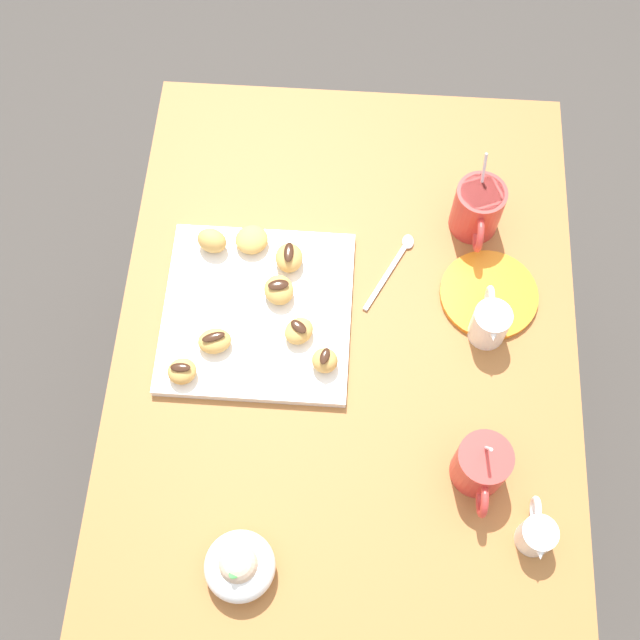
# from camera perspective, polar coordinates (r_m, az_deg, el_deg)

# --- Properties ---
(ground_plane) EXTENTS (8.00, 8.00, 0.00)m
(ground_plane) POSITION_cam_1_polar(r_m,az_deg,el_deg) (2.02, 1.26, -9.26)
(ground_plane) COLOR #423D38
(dining_table) EXTENTS (0.99, 0.75, 0.73)m
(dining_table) POSITION_cam_1_polar(r_m,az_deg,el_deg) (1.46, 1.72, -3.08)
(dining_table) COLOR #A36633
(dining_table) RESTS_ON ground_plane
(pastry_plate_square) EXTENTS (0.30, 0.30, 0.02)m
(pastry_plate_square) POSITION_cam_1_polar(r_m,az_deg,el_deg) (1.34, -4.39, 0.56)
(pastry_plate_square) COLOR white
(pastry_plate_square) RESTS_ON dining_table
(coffee_mug_red_left) EXTENTS (0.12, 0.08, 0.15)m
(coffee_mug_red_left) POSITION_cam_1_polar(r_m,az_deg,el_deg) (1.40, 10.95, 7.64)
(coffee_mug_red_left) COLOR red
(coffee_mug_red_left) RESTS_ON dining_table
(coffee_mug_red_right) EXTENTS (0.12, 0.08, 0.13)m
(coffee_mug_red_right) POSITION_cam_1_polar(r_m,az_deg,el_deg) (1.23, 11.21, -9.94)
(coffee_mug_red_right) COLOR red
(coffee_mug_red_right) RESTS_ON dining_table
(cream_pitcher_white) EXTENTS (0.10, 0.06, 0.07)m
(cream_pitcher_white) POSITION_cam_1_polar(r_m,az_deg,el_deg) (1.32, 11.78, -0.16)
(cream_pitcher_white) COLOR white
(cream_pitcher_white) RESTS_ON dining_table
(ice_cream_bowl) EXTENTS (0.10, 0.10, 0.07)m
(ice_cream_bowl) POSITION_cam_1_polar(r_m,az_deg,el_deg) (1.20, -5.64, -16.70)
(ice_cream_bowl) COLOR white
(ice_cream_bowl) RESTS_ON dining_table
(chocolate_sauce_pitcher) EXTENTS (0.09, 0.05, 0.06)m
(chocolate_sauce_pitcher) POSITION_cam_1_polar(r_m,az_deg,el_deg) (1.24, 14.90, -14.26)
(chocolate_sauce_pitcher) COLOR white
(chocolate_sauce_pitcher) RESTS_ON dining_table
(saucer_orange_left) EXTENTS (0.16, 0.16, 0.01)m
(saucer_orange_left) POSITION_cam_1_polar(r_m,az_deg,el_deg) (1.38, 11.70, 1.76)
(saucer_orange_left) COLOR orange
(saucer_orange_left) RESTS_ON dining_table
(loose_spoon_near_saucer) EXTENTS (0.15, 0.08, 0.01)m
(loose_spoon_near_saucer) POSITION_cam_1_polar(r_m,az_deg,el_deg) (1.38, 5.22, 3.98)
(loose_spoon_near_saucer) COLOR silver
(loose_spoon_near_saucer) RESTS_ON dining_table
(beignet_0) EXTENTS (0.05, 0.06, 0.03)m
(beignet_0) POSITION_cam_1_polar(r_m,az_deg,el_deg) (1.30, -7.37, -1.46)
(beignet_0) COLOR #DBA351
(beignet_0) RESTS_ON pastry_plate_square
(chocolate_drizzle_0) EXTENTS (0.03, 0.04, 0.00)m
(chocolate_drizzle_0) POSITION_cam_1_polar(r_m,az_deg,el_deg) (1.28, -7.45, -1.18)
(chocolate_drizzle_0) COLOR #381E11
(chocolate_drizzle_0) RESTS_ON beignet_0
(beignet_1) EXTENTS (0.06, 0.06, 0.03)m
(beignet_1) POSITION_cam_1_polar(r_m,az_deg,el_deg) (1.29, -1.49, -0.77)
(beignet_1) COLOR #DBA351
(beignet_1) RESTS_ON pastry_plate_square
(chocolate_drizzle_1) EXTENTS (0.03, 0.03, 0.00)m
(chocolate_drizzle_1) POSITION_cam_1_polar(r_m,az_deg,el_deg) (1.28, -1.50, -0.46)
(chocolate_drizzle_1) COLOR #381E11
(chocolate_drizzle_1) RESTS_ON beignet_1
(beignet_2) EXTENTS (0.05, 0.06, 0.03)m
(beignet_2) POSITION_cam_1_polar(r_m,az_deg,el_deg) (1.28, -9.61, -3.55)
(beignet_2) COLOR #DBA351
(beignet_2) RESTS_ON pastry_plate_square
(chocolate_drizzle_2) EXTENTS (0.02, 0.03, 0.00)m
(chocolate_drizzle_2) POSITION_cam_1_polar(r_m,az_deg,el_deg) (1.27, -9.72, -3.28)
(chocolate_drizzle_2) COLOR #381E11
(chocolate_drizzle_2) RESTS_ON beignet_2
(beignet_3) EXTENTS (0.06, 0.05, 0.03)m
(beignet_3) POSITION_cam_1_polar(r_m,az_deg,el_deg) (1.35, -2.17, 4.37)
(beignet_3) COLOR #DBA351
(beignet_3) RESTS_ON pastry_plate_square
(chocolate_drizzle_3) EXTENTS (0.04, 0.02, 0.00)m
(chocolate_drizzle_3) POSITION_cam_1_polar(r_m,az_deg,el_deg) (1.33, -2.20, 4.76)
(chocolate_drizzle_3) COLOR #381E11
(chocolate_drizzle_3) RESTS_ON beignet_3
(beignet_4) EXTENTS (0.08, 0.08, 0.03)m
(beignet_4) POSITION_cam_1_polar(r_m,az_deg,el_deg) (1.37, -4.79, 5.61)
(beignet_4) COLOR #DBA351
(beignet_4) RESTS_ON pastry_plate_square
(beignet_5) EXTENTS (0.06, 0.06, 0.04)m
(beignet_5) POSITION_cam_1_polar(r_m,az_deg,el_deg) (1.37, -7.56, 5.52)
(beignet_5) COLOR #DBA351
(beignet_5) RESTS_ON pastry_plate_square
(beignet_6) EXTENTS (0.07, 0.07, 0.03)m
(beignet_6) POSITION_cam_1_polar(r_m,az_deg,el_deg) (1.32, -2.89, 2.11)
(beignet_6) COLOR #DBA351
(beignet_6) RESTS_ON pastry_plate_square
(chocolate_drizzle_6) EXTENTS (0.03, 0.04, 0.00)m
(chocolate_drizzle_6) POSITION_cam_1_polar(r_m,az_deg,el_deg) (1.31, -2.93, 2.47)
(chocolate_drizzle_6) COLOR #381E11
(chocolate_drizzle_6) RESTS_ON beignet_6
(beignet_7) EXTENTS (0.06, 0.06, 0.03)m
(beignet_7) POSITION_cam_1_polar(r_m,az_deg,el_deg) (1.27, 0.34, -2.85)
(beignet_7) COLOR #DBA351
(beignet_7) RESTS_ON pastry_plate_square
(chocolate_drizzle_7) EXTENTS (0.03, 0.02, 0.00)m
(chocolate_drizzle_7) POSITION_cam_1_polar(r_m,az_deg,el_deg) (1.25, 0.34, -2.53)
(chocolate_drizzle_7) COLOR #381E11
(chocolate_drizzle_7) RESTS_ON beignet_7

